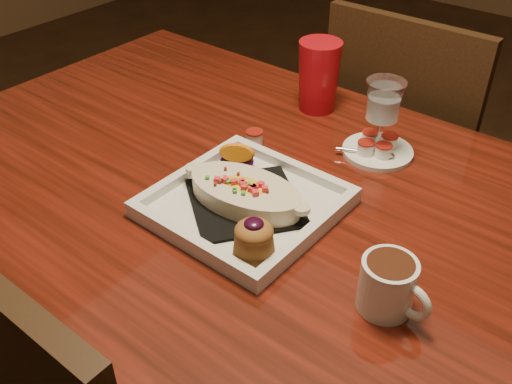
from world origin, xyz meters
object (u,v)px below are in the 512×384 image
Objects in this scene: saucer at (376,149)px; red_tumbler at (319,76)px; chair_far at (406,157)px; coffee_mug at (389,284)px; plate at (246,201)px; goblet at (383,105)px; table at (267,232)px.

saucer is 0.89× the size of red_tumbler.
chair_far is 0.85m from coffee_mug.
chair_far is 0.75m from plate.
coffee_mug is at bearing -46.85° from red_tumbler.
red_tumbler is at bearing 156.61° from goblet.
red_tumbler is (-0.11, -0.31, 0.32)m from chair_far.
chair_far is 0.48m from saucer.
red_tumbler is (-0.20, 0.09, 0.07)m from saucer.
goblet is at bearing -23.39° from red_tumbler.
plate is (0.01, -0.07, 0.12)m from table.
goblet is 1.13× the size of saucer.
table is 0.14m from plate.
red_tumbler reaches higher than plate.
red_tumbler is (-0.12, 0.40, 0.05)m from plate.
goblet is at bearing -17.67° from saucer.
table is 9.47× the size of goblet.
red_tumbler is (-0.20, 0.09, -0.03)m from goblet.
red_tumbler is at bearing 70.06° from chair_far.
coffee_mug is at bearing -21.11° from table.
saucer is (0.09, -0.39, 0.25)m from chair_far.
goblet is (-0.21, 0.35, 0.06)m from coffee_mug.
table is at bearing -71.06° from red_tumbler.
chair_far is at bearing 103.10° from goblet.
chair_far is 5.87× the size of goblet.
saucer is (0.09, 0.24, 0.11)m from table.
saucer is (-0.21, 0.35, -0.03)m from coffee_mug.
chair_far is at bearing 70.06° from red_tumbler.
coffee_mug is 0.70× the size of goblet.
chair_far reaches higher than saucer.
coffee_mug is at bearing -59.10° from saucer.
plate is at bearing -104.83° from goblet.
saucer reaches higher than table.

